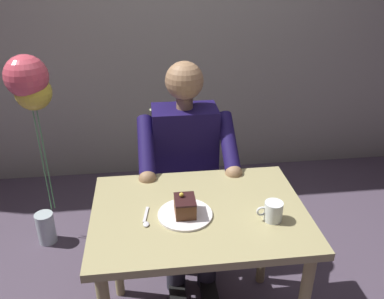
{
  "coord_description": "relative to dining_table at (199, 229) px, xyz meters",
  "views": [
    {
      "loc": [
        0.21,
        1.43,
        1.76
      ],
      "look_at": [
        0.02,
        -0.1,
        0.99
      ],
      "focal_mm": 37.12,
      "sensor_mm": 36.0,
      "label": 1
    }
  ],
  "objects": [
    {
      "name": "dining_table",
      "position": [
        0.0,
        0.0,
        0.0
      ],
      "size": [
        0.94,
        0.68,
        0.74
      ],
      "color": "tan",
      "rests_on": "ground"
    },
    {
      "name": "chair",
      "position": [
        0.0,
        -0.69,
        -0.13
      ],
      "size": [
        0.42,
        0.42,
        0.92
      ],
      "color": "#99A673",
      "rests_on": "ground"
    },
    {
      "name": "seated_person",
      "position": [
        0.0,
        -0.52,
        0.02
      ],
      "size": [
        0.53,
        0.58,
        1.25
      ],
      "color": "#170F42",
      "rests_on": "ground"
    },
    {
      "name": "dessert_plate",
      "position": [
        0.07,
        0.03,
        0.11
      ],
      "size": [
        0.24,
        0.24,
        0.01
      ],
      "primitive_type": "cylinder",
      "color": "white",
      "rests_on": "dining_table"
    },
    {
      "name": "cake_slice",
      "position": [
        0.07,
        0.03,
        0.15
      ],
      "size": [
        0.09,
        0.11,
        0.1
      ],
      "color": "brown",
      "rests_on": "dessert_plate"
    },
    {
      "name": "coffee_cup",
      "position": [
        -0.3,
        0.11,
        0.15
      ],
      "size": [
        0.11,
        0.08,
        0.09
      ],
      "color": "silver",
      "rests_on": "dining_table"
    },
    {
      "name": "dessert_spoon",
      "position": [
        0.23,
        0.05,
        0.11
      ],
      "size": [
        0.03,
        0.14,
        0.01
      ],
      "color": "silver",
      "rests_on": "dining_table"
    },
    {
      "name": "balloon_display",
      "position": [
        0.87,
        -0.86,
        0.34
      ],
      "size": [
        0.25,
        0.25,
        1.25
      ],
      "color": "#B2C1C6",
      "rests_on": "ground"
    }
  ]
}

